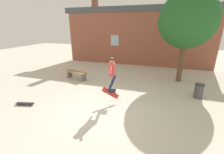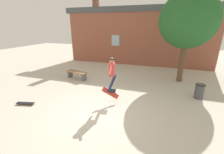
{
  "view_description": "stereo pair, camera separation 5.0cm",
  "coord_description": "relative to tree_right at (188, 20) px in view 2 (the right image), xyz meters",
  "views": [
    {
      "loc": [
        2.14,
        -4.94,
        3.3
      ],
      "look_at": [
        0.32,
        0.68,
        1.27
      ],
      "focal_mm": 24.0,
      "sensor_mm": 36.0,
      "label": 1
    },
    {
      "loc": [
        2.19,
        -4.93,
        3.3
      ],
      "look_at": [
        0.32,
        0.68,
        1.27
      ],
      "focal_mm": 24.0,
      "sensor_mm": 36.0,
      "label": 2
    }
  ],
  "objects": [
    {
      "name": "trash_bin",
      "position": [
        0.68,
        -2.23,
        -3.21
      ],
      "size": [
        0.44,
        0.44,
        0.71
      ],
      "color": "#47474C",
      "rests_on": "ground_plane"
    },
    {
      "name": "building_backdrop",
      "position": [
        -3.42,
        3.36,
        -1.07
      ],
      "size": [
        13.01,
        0.52,
        5.93
      ],
      "color": "#93513D",
      "rests_on": "ground_plane"
    },
    {
      "name": "skater",
      "position": [
        -3.07,
        -4.08,
        -2.08
      ],
      "size": [
        0.43,
        1.3,
        1.48
      ],
      "rotation": [
        0.0,
        0.0,
        0.18
      ],
      "color": "#B23833"
    },
    {
      "name": "skateboard_flipping",
      "position": [
        -3.16,
        -4.03,
        -3.09
      ],
      "size": [
        0.68,
        0.44,
        0.64
      ],
      "rotation": [
        0.0,
        0.0,
        0.49
      ],
      "color": "red"
    },
    {
      "name": "skateboard_resting",
      "position": [
        -6.68,
        -5.34,
        -3.52
      ],
      "size": [
        0.8,
        0.36,
        0.08
      ],
      "rotation": [
        0.0,
        0.0,
        0.23
      ],
      "color": "black",
      "rests_on": "ground_plane"
    },
    {
      "name": "ground_plane",
      "position": [
        -3.39,
        -4.76,
        -3.59
      ],
      "size": [
        40.0,
        40.0,
        0.0
      ],
      "primitive_type": "plane",
      "color": "beige"
    },
    {
      "name": "tree_right",
      "position": [
        0.0,
        0.0,
        0.0
      ],
      "size": [
        3.15,
        3.15,
        5.18
      ],
      "color": "brown",
      "rests_on": "ground_plane"
    },
    {
      "name": "park_bench",
      "position": [
        -6.29,
        -1.66,
        -3.22
      ],
      "size": [
        1.56,
        0.79,
        0.52
      ],
      "rotation": [
        0.0,
        0.0,
        -0.26
      ],
      "color": "#99754C",
      "rests_on": "ground_plane"
    }
  ]
}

